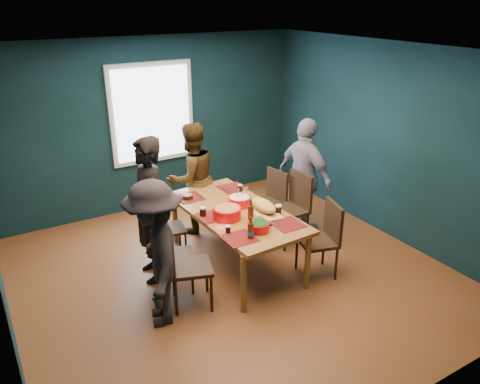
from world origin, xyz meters
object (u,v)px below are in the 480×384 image
(person_back, at_px, (192,178))
(person_right, at_px, (305,177))
(bowl_herbs, at_px, (258,226))
(chair_left_far, at_px, (164,224))
(dining_table, at_px, (236,216))
(person_near_left, at_px, (156,255))
(chair_left_near, at_px, (182,260))
(cutting_board, at_px, (263,207))
(bowl_dumpling, at_px, (240,201))
(chair_left_mid, at_px, (168,250))
(person_far_left, at_px, (149,211))
(bowl_salad, at_px, (227,213))
(chair_right_mid, at_px, (294,202))
(chair_right_near, at_px, (325,234))
(chair_right_far, at_px, (272,197))

(person_back, xyz_separation_m, person_right, (1.36, -0.88, 0.04))
(person_back, bearing_deg, bowl_herbs, 82.38)
(chair_left_far, bearing_deg, dining_table, -30.15)
(chair_left_far, bearing_deg, person_near_left, -105.25)
(chair_left_near, height_order, cutting_board, chair_left_near)
(bowl_dumpling, bearing_deg, person_right, 8.43)
(chair_left_far, xyz_separation_m, person_near_left, (-0.55, -1.19, 0.31))
(person_back, height_order, cutting_board, person_back)
(chair_left_mid, distance_m, person_back, 1.57)
(person_far_left, bearing_deg, dining_table, 82.11)
(person_far_left, height_order, bowl_salad, person_far_left)
(chair_right_mid, xyz_separation_m, chair_right_near, (-0.20, -0.89, -0.03))
(person_back, distance_m, person_near_left, 2.13)
(chair_left_mid, distance_m, bowl_herbs, 1.09)
(bowl_salad, bearing_deg, chair_right_near, -31.25)
(person_back, relative_size, person_near_left, 1.01)
(person_back, bearing_deg, chair_right_far, 140.33)
(person_right, relative_size, bowl_salad, 4.97)
(dining_table, height_order, person_back, person_back)
(dining_table, bearing_deg, chair_left_mid, -177.46)
(chair_left_far, xyz_separation_m, chair_right_mid, (1.75, -0.48, 0.10))
(person_back, relative_size, bowl_dumpling, 5.66)
(person_back, height_order, bowl_herbs, person_back)
(chair_left_near, height_order, bowl_dumpling, bowl_dumpling)
(chair_right_mid, xyz_separation_m, person_far_left, (-2.05, 0.14, 0.31))
(chair_left_mid, bearing_deg, chair_right_near, -1.18)
(person_far_left, bearing_deg, person_back, 138.99)
(chair_left_mid, distance_m, chair_right_near, 1.90)
(chair_left_mid, height_order, chair_right_near, chair_right_near)
(dining_table, xyz_separation_m, chair_left_mid, (-0.96, -0.09, -0.18))
(chair_left_mid, relative_size, cutting_board, 1.22)
(chair_right_far, relative_size, person_back, 0.57)
(chair_right_far, xyz_separation_m, person_near_left, (-2.21, -1.12, 0.27))
(chair_left_far, bearing_deg, chair_left_mid, -98.45)
(chair_left_far, height_order, chair_left_near, chair_left_near)
(chair_left_far, relative_size, bowl_salad, 2.45)
(person_near_left, relative_size, bowl_herbs, 6.37)
(dining_table, distance_m, chair_right_near, 1.12)
(chair_left_mid, relative_size, person_right, 0.52)
(dining_table, bearing_deg, cutting_board, -41.39)
(chair_left_far, xyz_separation_m, chair_left_mid, (-0.23, -0.70, 0.02))
(dining_table, xyz_separation_m, chair_left_near, (-0.95, -0.47, -0.11))
(chair_right_mid, height_order, person_near_left, person_near_left)
(person_far_left, distance_m, bowl_salad, 0.93)
(dining_table, height_order, bowl_salad, bowl_salad)
(cutting_board, bearing_deg, chair_right_mid, 33.71)
(chair_left_near, xyz_separation_m, person_near_left, (-0.33, -0.11, 0.22))
(person_far_left, height_order, cutting_board, person_far_left)
(chair_left_near, height_order, person_far_left, person_far_left)
(dining_table, bearing_deg, bowl_herbs, -97.66)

